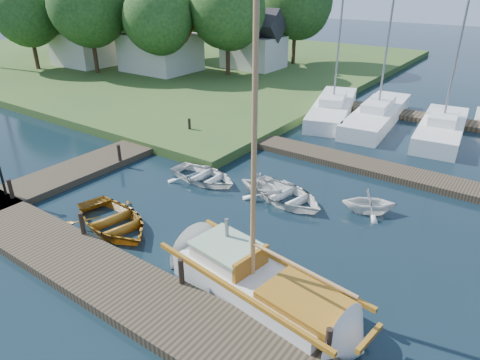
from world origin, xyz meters
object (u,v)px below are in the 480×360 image
Objects in this scene: mooring_post_1 at (82,223)px; tender_d at (370,200)px; house_a at (160,42)px; house_b at (85,40)px; tender_b at (261,183)px; tree_0 at (27,10)px; tender_a at (204,174)px; tree_1 at (89,5)px; mooring_post_0 at (11,189)px; tender_c at (285,193)px; tree_6 at (49,4)px; tree_2 at (158,17)px; house_c at (254,44)px; sailboat at (262,288)px; dinghy at (112,218)px; mooring_post_2 at (181,271)px; marina_boat_2 at (442,127)px; tree_7 at (297,1)px; marina_boat_0 at (333,107)px; tree_3 at (228,9)px; marina_boat_1 at (377,113)px; mooring_post_3 at (328,342)px; mooring_post_4 at (119,153)px; mooring_post_5 at (189,126)px; tree_5 at (117,6)px.

mooring_post_1 is 0.39× the size of tender_d.
house_a is 8.25m from house_b.
tree_0 is at bearing 74.38° from tender_b.
tender_a is 2.84m from tender_b.
mooring_post_0 is at bearing -45.94° from tree_1.
tree_6 is (-37.17, 14.55, 5.27)m from tender_c.
mooring_post_0 is at bearing -61.14° from tree_2.
house_c reaches higher than tender_b.
house_c is at bearing 132.13° from sailboat.
house_a reaches higher than dinghy.
mooring_post_2 is 0.13× the size of house_a.
tree_7 is at bearing 46.30° from marina_boat_2.
marina_boat_0 is 6.74m from marina_boat_2.
marina_boat_2 is (4.44, 11.83, 0.06)m from tender_b.
tree_3 is at bearing 26.57° from tree_0.
marina_boat_1 reaches higher than tree_0.
mooring_post_3 reaches higher than dinghy.
tree_6 is (-16.00, 0.05, 2.68)m from house_a.
mooring_post_4 is 0.06× the size of marina_boat_2.
tree_2 is (-21.53, 17.98, 4.91)m from sailboat.
dinghy is 0.37× the size of marina_boat_1.
tree_1 is at bearing 66.56° from tender_b.
house_b is at bearing 66.25° from tender_b.
tree_3 is at bearing 118.20° from mooring_post_5.
tender_d is 0.23× the size of tree_3.
mooring_post_0 is 0.06× the size of marina_boat_2.
mooring_post_0 and mooring_post_4 have the same top height.
mooring_post_4 is at bearing 167.62° from sailboat.
tender_a is 7.14m from tender_d.
mooring_post_0 is 0.10× the size of tree_2.
tender_b is at bearing 109.03° from tender_c.
mooring_post_4 is 0.08× the size of marina_boat_1.
mooring_post_4 is 0.10× the size of tree_0.
mooring_post_1 is 10.48m from tender_d.
tree_1 reaches higher than tree_0.
tender_b reaches higher than tender_a.
house_c reaches higher than mooring_post_4.
tree_6 is (-33.79, 2.50, 5.07)m from marina_boat_0.
tender_a is at bearing 13.97° from mooring_post_4.
mooring_post_3 is 44.11m from tree_5.
sailboat is at bearing -30.13° from tree_1.
tender_d is 0.25× the size of tree_0.
house_b reaches higher than mooring_post_3.
mooring_post_5 is 22.94m from house_b.
mooring_post_4 is 25.56m from tree_0.
tender_c is (8.67, 6.50, -0.33)m from mooring_post_0.
tree_0 reaches higher than house_b.
tree_2 is (-19.17, 12.55, 4.88)m from tender_c.
house_c is 16.36m from tree_5.
tender_c is at bearing 80.79° from tender_d.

